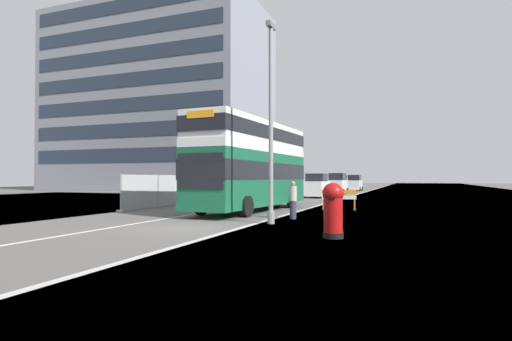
# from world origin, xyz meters

# --- Properties ---
(ground) EXTENTS (140.00, 280.00, 0.10)m
(ground) POSITION_xyz_m (0.56, 0.10, -0.05)
(ground) COLOR #565451
(double_decker_bus) EXTENTS (3.14, 11.18, 4.92)m
(double_decker_bus) POSITION_xyz_m (-0.26, 8.06, 2.62)
(double_decker_bus) COLOR #145638
(double_decker_bus) RESTS_ON ground
(lamppost_foreground) EXTENTS (0.29, 0.70, 8.11)m
(lamppost_foreground) POSITION_xyz_m (2.79, 2.42, 3.82)
(lamppost_foreground) COLOR gray
(lamppost_foreground) RESTS_ON ground
(red_pillar_postbox) EXTENTS (0.65, 0.65, 1.69)m
(red_pillar_postbox) POSITION_xyz_m (5.84, -0.59, 0.93)
(red_pillar_postbox) COLOR black
(red_pillar_postbox) RESTS_ON ground
(roadworks_barrier) EXTENTS (1.92, 0.78, 1.15)m
(roadworks_barrier) POSITION_xyz_m (4.17, 10.17, 0.74)
(roadworks_barrier) COLOR orange
(roadworks_barrier) RESTS_ON ground
(construction_site_fence) EXTENTS (0.44, 20.60, 2.07)m
(construction_site_fence) POSITION_xyz_m (-6.53, 14.91, 0.99)
(construction_site_fence) COLOR #A8AAAD
(construction_site_fence) RESTS_ON ground
(car_oncoming_near) EXTENTS (1.96, 4.12, 2.24)m
(car_oncoming_near) POSITION_xyz_m (-0.36, 24.55, 1.05)
(car_oncoming_near) COLOR silver
(car_oncoming_near) RESTS_ON ground
(car_receding_mid) EXTENTS (1.93, 3.91, 2.37)m
(car_receding_mid) POSITION_xyz_m (-0.04, 33.57, 1.10)
(car_receding_mid) COLOR silver
(car_receding_mid) RESTS_ON ground
(car_receding_far) EXTENTS (1.99, 4.32, 2.33)m
(car_receding_far) POSITION_xyz_m (-0.99, 40.11, 1.08)
(car_receding_far) COLOR gray
(car_receding_far) RESTS_ON ground
(car_far_side) EXTENTS (1.97, 3.82, 2.25)m
(car_far_side) POSITION_xyz_m (0.17, 46.39, 1.05)
(car_far_side) COLOR silver
(car_far_side) RESTS_ON ground
(bare_tree_far_verge_near) EXTENTS (2.84, 2.97, 4.27)m
(bare_tree_far_verge_near) POSITION_xyz_m (-14.45, 37.22, 2.06)
(bare_tree_far_verge_near) COLOR #4C3D2D
(bare_tree_far_verge_near) RESTS_ON ground
(pedestrian_at_kerb) EXTENTS (0.34, 0.34, 1.70)m
(pedestrian_at_kerb) POSITION_xyz_m (3.08, 4.58, 0.85)
(pedestrian_at_kerb) COLOR #2D3342
(pedestrian_at_kerb) RESTS_ON ground
(backdrop_office_block) EXTENTS (31.69, 17.16, 26.68)m
(backdrop_office_block) POSITION_xyz_m (-28.08, 39.60, 13.34)
(backdrop_office_block) COLOR gray
(backdrop_office_block) RESTS_ON ground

